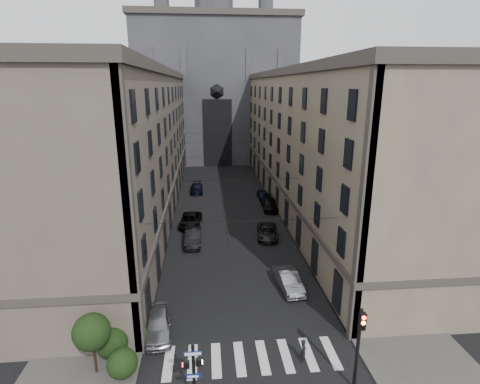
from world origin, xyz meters
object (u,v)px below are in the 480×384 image
object	(u,v)px
car_right_near	(289,280)
gothic_tower	(215,80)
car_right_midfar	(270,204)
pedestrian	(303,351)
traffic_light_right	(359,340)
car_left_far	(197,188)
car_right_far	(263,195)
pedestrian_signal_left	(193,371)
car_right_midnear	(267,232)
car_left_midnear	(193,237)
car_left_near	(158,324)
car_left_midfar	(191,220)

from	to	relation	value
car_right_near	gothic_tower	bearing A→B (deg)	88.40
car_right_near	car_right_midfar	distance (m)	21.22
gothic_tower	pedestrian	xyz separation A→B (m)	(3.22, -70.57, -17.01)
gothic_tower	car_right_midfar	distance (m)	44.54
traffic_light_right	pedestrian	bearing A→B (deg)	133.98
car_right_midfar	pedestrian	size ratio (longest dim) A/B	3.40
traffic_light_right	car_left_far	size ratio (longest dim) A/B	1.08
car_right_far	pedestrian	bearing A→B (deg)	-96.70
car_left_far	car_right_near	distance (m)	31.78
pedestrian_signal_left	car_right_midnear	xyz separation A→B (m)	(7.72, 22.85, -1.64)
pedestrian	pedestrian_signal_left	bearing A→B (deg)	126.77
traffic_light_right	pedestrian_signal_left	bearing A→B (deg)	-177.36
gothic_tower	traffic_light_right	xyz separation A→B (m)	(5.60, -73.04, -14.51)
traffic_light_right	car_left_midnear	distance (m)	23.60
pedestrian_signal_left	car_left_near	size ratio (longest dim) A/B	0.86
traffic_light_right	car_left_near	bearing A→B (deg)	152.74
car_left_near	car_right_far	world-z (taller)	car_left_near
pedestrian	car_right_far	bearing A→B (deg)	9.04
car_right_midfar	car_left_midnear	bearing A→B (deg)	-131.94
car_left_near	car_right_midfar	distance (m)	29.05
car_right_midfar	gothic_tower	bearing A→B (deg)	100.07
traffic_light_right	car_left_midfar	world-z (taller)	traffic_light_right
traffic_light_right	car_right_midfar	distance (m)	32.45
car_left_midnear	car_right_far	world-z (taller)	car_left_midnear
car_right_far	car_right_midfar	bearing A→B (deg)	-89.89
car_left_midfar	car_right_midnear	size ratio (longest dim) A/B	1.09
car_right_near	pedestrian	xyz separation A→B (m)	(-0.98, -8.75, 0.02)
pedestrian_signal_left	car_right_far	xyz separation A→B (m)	(9.52, 37.76, -1.64)
car_right_far	pedestrian	size ratio (longest dim) A/B	2.56
gothic_tower	car_left_near	size ratio (longest dim) A/B	12.51
car_right_near	car_right_midfar	bearing A→B (deg)	79.11
car_left_midnear	car_right_far	bearing A→B (deg)	57.41
car_left_midnear	car_right_far	xyz separation A→B (m)	(10.20, 16.01, -0.13)
car_left_midnear	car_right_near	distance (m)	13.15
car_left_midnear	car_right_midfar	bearing A→B (deg)	46.58
car_right_near	car_right_far	bearing A→B (deg)	80.56
gothic_tower	car_right_near	size ratio (longest dim) A/B	12.53
traffic_light_right	car_left_midfar	size ratio (longest dim) A/B	0.97
pedestrian_signal_left	car_left_midnear	distance (m)	21.81
car_left_far	pedestrian	size ratio (longest dim) A/B	3.09
car_right_midnear	car_right_far	bearing A→B (deg)	89.62
gothic_tower	pedestrian	world-z (taller)	gothic_tower
pedestrian_signal_left	car_left_near	bearing A→B (deg)	112.45
car_left_midnear	car_left_far	bearing A→B (deg)	89.93
car_left_near	car_right_midnear	xyz separation A→B (m)	(10.40, 16.35, -0.11)
car_left_midnear	car_left_midfar	bearing A→B (deg)	94.66
car_right_midnear	car_right_far	size ratio (longest dim) A/B	1.22
car_right_midnear	car_right_midfar	size ratio (longest dim) A/B	0.92
car_left_far	car_right_midnear	xyz separation A→B (m)	(8.40, -19.43, -0.02)
gothic_tower	car_left_far	size ratio (longest dim) A/B	12.00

